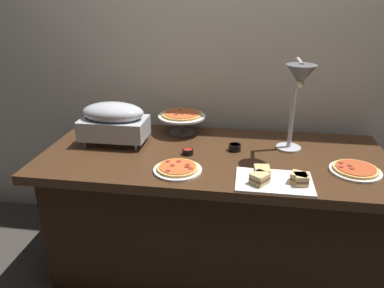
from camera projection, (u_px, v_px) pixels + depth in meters
ground_plane at (211, 263)px, 2.35m from camera, size 8.00×8.00×0.00m
back_wall at (223, 59)px, 2.35m from camera, size 4.40×0.04×2.40m
buffet_table at (212, 211)px, 2.20m from camera, size 1.90×0.84×0.76m
chafing_dish at (114, 121)px, 2.15m from camera, size 0.38×0.22×0.25m
heat_lamp at (299, 85)px, 1.85m from camera, size 0.15×0.31×0.52m
pizza_plate_front at (355, 170)px, 1.84m from camera, size 0.25×0.25×0.03m
pizza_plate_center at (178, 169)px, 1.86m from camera, size 0.24×0.24×0.03m
pizza_plate_raised_stand at (182, 117)px, 2.32m from camera, size 0.30×0.30×0.14m
sandwich_platter at (276, 179)px, 1.74m from camera, size 0.36×0.24×0.06m
sauce_cup_near at (188, 151)px, 2.04m from camera, size 0.06×0.06×0.03m
sauce_cup_far at (235, 147)px, 2.09m from camera, size 0.07×0.07×0.04m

